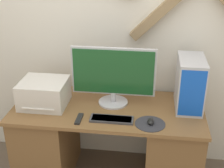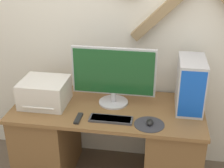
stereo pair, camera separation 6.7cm
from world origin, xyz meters
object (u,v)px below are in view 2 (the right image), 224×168
at_px(keyboard, 111,119).
at_px(remote_control, 78,118).
at_px(computer_tower, 190,85).
at_px(mouse, 150,122).
at_px(monitor, 114,74).
at_px(printer, 45,92).

height_order(keyboard, remote_control, keyboard).
relative_size(computer_tower, remote_control, 2.76).
xyz_separation_m(keyboard, mouse, (0.30, -0.01, 0.01)).
xyz_separation_m(monitor, computer_tower, (0.63, 0.01, -0.05)).
bearing_deg(remote_control, printer, 148.94).
height_order(keyboard, printer, printer).
distance_m(monitor, remote_control, 0.46).
height_order(keyboard, computer_tower, computer_tower).
xyz_separation_m(monitor, remote_control, (-0.23, -0.31, -0.26)).
xyz_separation_m(computer_tower, remote_control, (-0.85, -0.32, -0.21)).
xyz_separation_m(monitor, keyboard, (0.02, -0.28, -0.25)).
bearing_deg(computer_tower, mouse, -134.06).
bearing_deg(mouse, monitor, 137.73).
height_order(monitor, keyboard, monitor).
distance_m(mouse, printer, 0.92).
relative_size(keyboard, printer, 0.89).
distance_m(keyboard, mouse, 0.30).
relative_size(monitor, mouse, 8.13).
xyz_separation_m(monitor, mouse, (0.33, -0.30, -0.24)).
relative_size(monitor, printer, 1.83).
relative_size(computer_tower, printer, 1.12).
height_order(monitor, printer, monitor).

